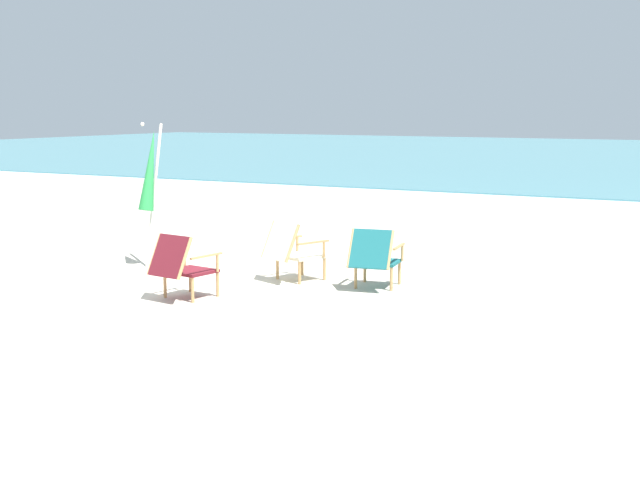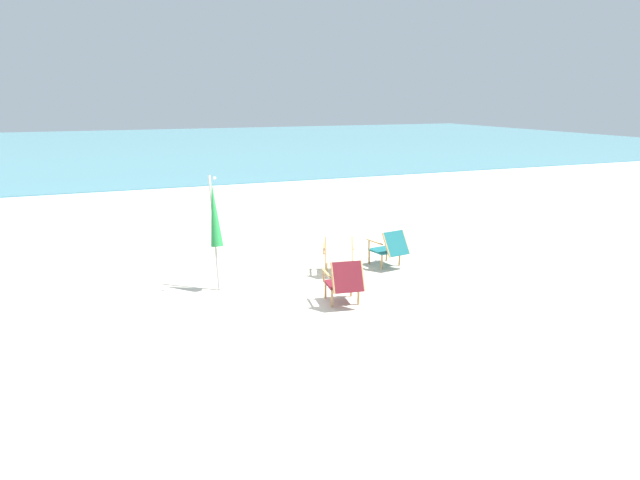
% 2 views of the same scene
% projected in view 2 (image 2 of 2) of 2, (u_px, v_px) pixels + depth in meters
% --- Properties ---
extents(ground_plane, '(80.00, 80.00, 0.00)m').
position_uv_depth(ground_plane, '(272.00, 298.00, 10.03)').
color(ground_plane, beige).
extents(sea, '(80.00, 40.00, 0.10)m').
position_uv_depth(sea, '(131.00, 146.00, 39.52)').
color(sea, teal).
rests_on(sea, ground).
extents(surf_band, '(80.00, 1.10, 0.06)m').
position_uv_depth(surf_band, '(172.00, 190.00, 21.28)').
color(surf_band, white).
rests_on(surf_band, ground).
extents(beach_chair_front_left, '(0.67, 0.80, 0.80)m').
position_uv_depth(beach_chair_front_left, '(345.00, 281.00, 9.58)').
color(beach_chair_front_left, maroon).
rests_on(beach_chair_front_left, ground).
extents(beach_chair_mid_center, '(0.79, 0.88, 0.80)m').
position_uv_depth(beach_chair_mid_center, '(338.00, 254.00, 11.24)').
color(beach_chair_mid_center, beige).
rests_on(beach_chair_mid_center, ground).
extents(beach_chair_far_center, '(0.69, 0.85, 0.78)m').
position_uv_depth(beach_chair_far_center, '(390.00, 247.00, 11.73)').
color(beach_chair_far_center, '#196066').
rests_on(beach_chair_far_center, ground).
extents(umbrella_furled_green, '(0.23, 0.54, 2.09)m').
position_uv_depth(umbrella_furled_green, '(214.00, 216.00, 10.20)').
color(umbrella_furled_green, '#B7B2A8').
rests_on(umbrella_furled_green, ground).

